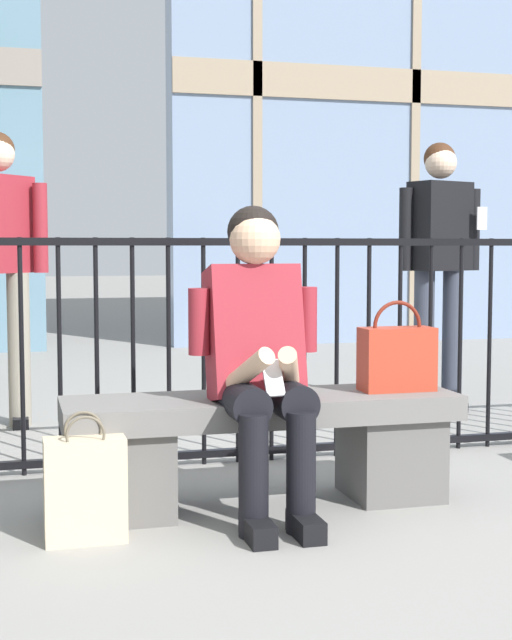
# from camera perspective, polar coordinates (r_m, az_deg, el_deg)

# --- Properties ---
(ground_plane) EXTENTS (60.00, 60.00, 0.00)m
(ground_plane) POSITION_cam_1_polar(r_m,az_deg,el_deg) (3.80, 0.40, -11.46)
(ground_plane) COLOR gray
(stone_bench) EXTENTS (1.60, 0.44, 0.45)m
(stone_bench) POSITION_cam_1_polar(r_m,az_deg,el_deg) (3.74, 0.40, -7.46)
(stone_bench) COLOR slate
(stone_bench) RESTS_ON ground
(seated_person_with_phone) EXTENTS (0.52, 0.66, 1.21)m
(seated_person_with_phone) POSITION_cam_1_polar(r_m,az_deg,el_deg) (3.54, 0.22, -1.91)
(seated_person_with_phone) COLOR black
(seated_person_with_phone) RESTS_ON ground
(handbag_on_bench) EXTENTS (0.31, 0.14, 0.38)m
(handbag_on_bench) POSITION_cam_1_polar(r_m,az_deg,el_deg) (3.87, 8.76, -2.30)
(handbag_on_bench) COLOR #B23823
(handbag_on_bench) RESTS_ON stone_bench
(shopping_bag) EXTENTS (0.29, 0.14, 0.46)m
(shopping_bag) POSITION_cam_1_polar(r_m,az_deg,el_deg) (3.37, -10.58, -10.26)
(shopping_bag) COLOR beige
(shopping_bag) RESTS_ON ground
(bystander_at_railing) EXTENTS (0.55, 0.33, 1.71)m
(bystander_at_railing) POSITION_cam_1_polar(r_m,az_deg,el_deg) (5.96, 11.35, 4.01)
(bystander_at_railing) COLOR #383D4C
(bystander_at_railing) RESTS_ON ground
(plaza_railing) EXTENTS (8.66, 0.04, 1.09)m
(plaza_railing) POSITION_cam_1_polar(r_m,az_deg,el_deg) (4.42, -2.20, -1.88)
(plaza_railing) COLOR black
(plaza_railing) RESTS_ON ground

